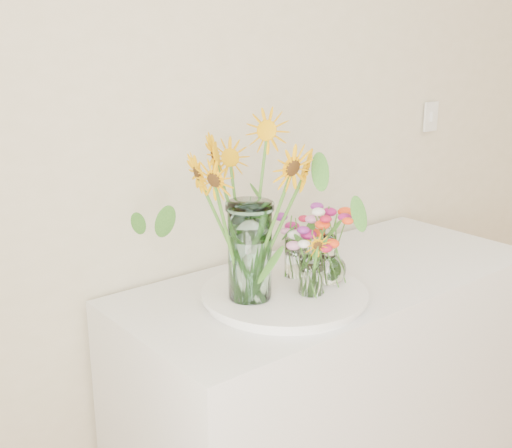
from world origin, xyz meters
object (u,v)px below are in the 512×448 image
object	(u,v)px
counter	(331,401)
tray	(284,297)
small_vase_c	(296,258)
small_vase_a	(311,275)
mason_jar	(250,251)
small_vase_b	(329,260)

from	to	relation	value
counter	tray	distance (m)	0.53
small_vase_c	small_vase_a	bearing A→B (deg)	-115.20
counter	small_vase_a	distance (m)	0.59
small_vase_a	counter	bearing A→B (deg)	26.97
mason_jar	tray	bearing A→B (deg)	-13.27
counter	tray	bearing A→B (deg)	-169.06
small_vase_b	small_vase_c	xyz separation A→B (m)	(-0.04, 0.10, -0.01)
counter	tray	world-z (taller)	tray
counter	small_vase_c	size ratio (longest dim) A/B	11.79
small_vase_a	small_vase_b	xyz separation A→B (m)	(0.10, 0.03, 0.01)
counter	mason_jar	size ratio (longest dim) A/B	5.06
counter	small_vase_b	world-z (taller)	small_vase_b
small_vase_b	small_vase_a	bearing A→B (deg)	-162.80
tray	small_vase_b	world-z (taller)	small_vase_b
tray	small_vase_b	size ratio (longest dim) A/B	3.02
small_vase_c	tray	bearing A→B (deg)	-146.90
counter	mason_jar	distance (m)	0.71
small_vase_a	small_vase_c	size ratio (longest dim) A/B	1.01
tray	small_vase_a	world-z (taller)	small_vase_a
counter	tray	size ratio (longest dim) A/B	3.14
tray	small_vase_b	distance (m)	0.17
counter	small_vase_c	distance (m)	0.56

